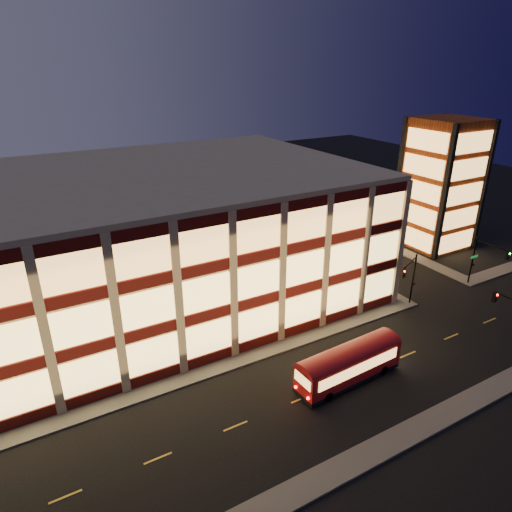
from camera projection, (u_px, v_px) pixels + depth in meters
ground at (224, 374)px, 39.68m from camera, size 200.00×200.00×0.00m
sidewalk_office_south at (187, 377)px, 39.08m from camera, size 54.00×2.00×0.15m
sidewalk_office_east at (318, 254)px, 63.70m from camera, size 2.00×30.00×0.15m
sidewalk_tower_south at (499, 271)px, 58.73m from camera, size 14.00×2.00×0.15m
sidewalk_tower_west at (377, 240)px, 68.72m from camera, size 2.00×30.00×0.15m
sidewalk_near at (313, 484)px, 29.31m from camera, size 100.00×2.00×0.15m
office_building at (128, 241)px, 48.93m from camera, size 50.45×30.45×14.50m
stair_tower at (441, 185)px, 63.89m from camera, size 8.60×8.60×18.00m
traffic_signal_far at (410, 275)px, 48.39m from camera, size 3.79×1.87×6.00m
traffic_signal_right at (485, 257)px, 52.87m from camera, size 1.20×4.37×6.00m
trolley_bus at (349, 362)px, 38.17m from camera, size 9.90×2.97×3.32m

